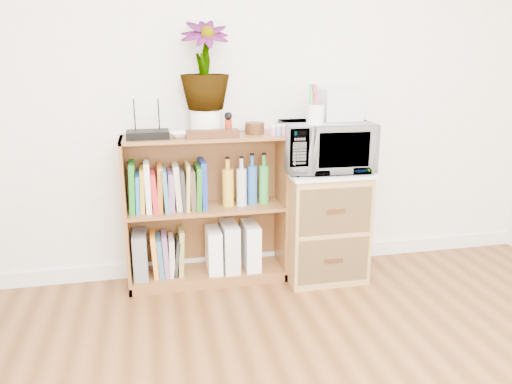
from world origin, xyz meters
name	(u,v)px	position (x,y,z in m)	size (l,w,h in m)	color
skirting_board	(256,259)	(0.00, 2.24, 0.05)	(4.00, 0.02, 0.10)	white
bookshelf	(206,210)	(-0.35, 2.10, 0.47)	(1.00, 0.30, 0.95)	brown
wicker_unit	(322,225)	(0.40, 2.02, 0.35)	(0.50, 0.45, 0.70)	#9E7542
microwave	(326,146)	(0.40, 2.02, 0.87)	(0.55, 0.37, 0.30)	white
pen_cup	(315,114)	(0.30, 1.95, 1.08)	(0.10, 0.10, 0.11)	white
small_appliance	(340,104)	(0.51, 2.10, 1.12)	(0.24, 0.20, 0.19)	silver
router	(148,134)	(-0.68, 2.08, 0.97)	(0.24, 0.17, 0.04)	black
white_bowl	(181,135)	(-0.49, 2.07, 0.97)	(0.13, 0.13, 0.03)	white
plant_pot	(206,122)	(-0.33, 2.12, 1.03)	(0.18, 0.18, 0.15)	white
potted_plant	(205,65)	(-0.33, 2.12, 1.36)	(0.29, 0.29, 0.51)	#437F33
trinket_box	(213,134)	(-0.31, 2.00, 0.97)	(0.31, 0.08, 0.05)	#3A210F
kokeshi_doll	(228,128)	(-0.21, 2.06, 1.00)	(0.04, 0.04, 0.10)	maroon
wooden_bowl	(255,128)	(-0.04, 2.11, 0.98)	(0.12, 0.12, 0.07)	#3C2310
paint_jars	(278,131)	(0.09, 2.01, 0.98)	(0.10, 0.04, 0.05)	pink
file_box	(140,254)	(-0.77, 2.10, 0.21)	(0.09, 0.23, 0.29)	slate
magazine_holder_left	(214,250)	(-0.31, 2.09, 0.21)	(0.09, 0.22, 0.28)	white
magazine_holder_mid	(230,246)	(-0.20, 2.09, 0.23)	(0.10, 0.25, 0.31)	silver
magazine_holder_right	(251,245)	(-0.07, 2.09, 0.22)	(0.09, 0.24, 0.30)	white
cookbooks	(168,188)	(-0.58, 2.10, 0.64)	(0.47, 0.20, 0.31)	#1F7520
liquor_bottles	(246,181)	(-0.10, 2.10, 0.65)	(0.30, 0.07, 0.32)	gold
lower_books	(168,254)	(-0.60, 2.10, 0.20)	(0.21, 0.19, 0.30)	orange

